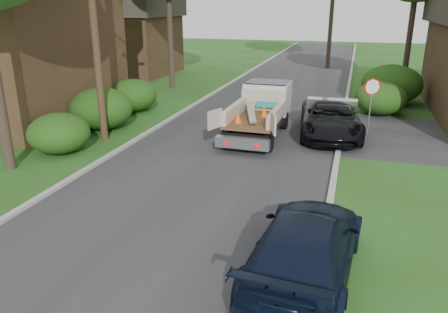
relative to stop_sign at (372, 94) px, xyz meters
name	(u,v)px	position (x,y,z in m)	size (l,w,h in m)	color
ground	(181,204)	(-5.20, -9.00, -1.78)	(120.00, 120.00, 0.00)	#254714
road	(257,120)	(-5.20, 1.00, -1.77)	(8.00, 90.00, 0.02)	#28282B
curb_left	(180,113)	(-9.30, 1.00, -1.72)	(0.20, 90.00, 0.12)	#9E9E99
curb_right	(342,125)	(-1.10, 1.00, -1.72)	(0.20, 90.00, 0.12)	#9E9E99
stop_sign	(372,94)	(0.00, 0.00, 0.00)	(0.71, 0.32, 2.48)	slate
utility_pole	(93,11)	(-10.68, -4.02, 3.40)	(2.42, 1.25, 10.00)	#382619
house_left_far	(126,35)	(-18.70, 13.00, 1.27)	(7.56, 7.56, 6.00)	#3B2918
hedge_left_a	(59,133)	(-11.40, -6.00, -1.01)	(2.34, 2.34, 1.53)	#15430F
hedge_left_b	(101,109)	(-11.70, -2.50, -0.84)	(2.86, 2.86, 1.87)	#15430F
hedge_left_c	(132,95)	(-12.00, 1.00, -0.93)	(2.60, 2.60, 1.70)	#15430F
hedge_right_a	(380,98)	(0.60, 4.00, -0.93)	(2.60, 2.60, 1.70)	#15430F
hedge_right_b	(392,84)	(1.30, 7.00, -0.67)	(3.38, 3.38, 2.21)	#15430F
flatbed_truck	(263,107)	(-4.54, -0.94, -0.64)	(2.60, 5.55, 2.10)	black
black_pickup	(330,119)	(-1.60, -0.65, -1.03)	(2.49, 5.41, 1.50)	black
navy_suv	(306,246)	(-1.40, -11.50, -1.06)	(2.00, 4.93, 1.43)	black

